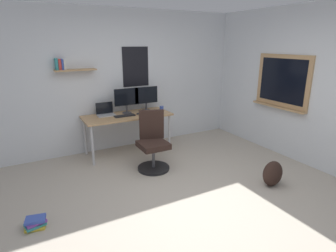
{
  "coord_description": "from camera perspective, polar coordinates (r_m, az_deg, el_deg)",
  "views": [
    {
      "loc": [
        -1.72,
        -2.62,
        2.0
      ],
      "look_at": [
        0.08,
        0.71,
        0.85
      ],
      "focal_mm": 29.57,
      "sensor_mm": 36.0,
      "label": 1
    }
  ],
  "objects": [
    {
      "name": "desk",
      "position": [
        5.12,
        -8.37,
        1.59
      ],
      "size": [
        1.58,
        0.67,
        0.73
      ],
      "color": "tan",
      "rests_on": "ground"
    },
    {
      "name": "laptop",
      "position": [
        5.13,
        -12.76,
        2.78
      ],
      "size": [
        0.31,
        0.21,
        0.23
      ],
      "color": "#ADAFB5",
      "rests_on": "desk"
    },
    {
      "name": "monitor_secondary",
      "position": [
        5.3,
        -4.52,
        5.98
      ],
      "size": [
        0.46,
        0.17,
        0.46
      ],
      "color": "#38383D",
      "rests_on": "desk"
    },
    {
      "name": "ground_plane",
      "position": [
        3.72,
        4.32,
        -15.71
      ],
      "size": [
        5.2,
        5.2,
        0.0
      ],
      "primitive_type": "plane",
      "color": "#ADA393",
      "rests_on": "ground"
    },
    {
      "name": "keyboard",
      "position": [
        5.0,
        -8.93,
        2.1
      ],
      "size": [
        0.37,
        0.13,
        0.02
      ],
      "primitive_type": "cube",
      "color": "black",
      "rests_on": "desk"
    },
    {
      "name": "wall_right",
      "position": [
        4.99,
        29.11,
        6.72
      ],
      "size": [
        0.22,
        5.0,
        2.6
      ],
      "color": "silver",
      "rests_on": "ground"
    },
    {
      "name": "book_stack_on_floor",
      "position": [
        3.61,
        -25.65,
        -17.57
      ],
      "size": [
        0.25,
        0.21,
        0.12
      ],
      "color": "gold",
      "rests_on": "ground"
    },
    {
      "name": "coffee_mug",
      "position": [
        5.33,
        -1.33,
        3.62
      ],
      "size": [
        0.08,
        0.08,
        0.09
      ],
      "primitive_type": "cylinder",
      "color": "#334CA5",
      "rests_on": "desk"
    },
    {
      "name": "office_chair",
      "position": [
        4.5,
        -3.16,
        -3.83
      ],
      "size": [
        0.52,
        0.55,
        0.95
      ],
      "color": "black",
      "rests_on": "ground"
    },
    {
      "name": "computer_mouse",
      "position": [
        5.1,
        -5.97,
        2.57
      ],
      "size": [
        0.1,
        0.06,
        0.03
      ],
      "primitive_type": "ellipsoid",
      "color": "#262628",
      "rests_on": "desk"
    },
    {
      "name": "monitor_primary",
      "position": [
        5.16,
        -8.54,
        5.53
      ],
      "size": [
        0.46,
        0.17,
        0.46
      ],
      "color": "#38383D",
      "rests_on": "desk"
    },
    {
      "name": "wall_back",
      "position": [
        5.39,
        -9.74,
        9.23
      ],
      "size": [
        5.0,
        0.3,
        2.6
      ],
      "color": "silver",
      "rests_on": "ground"
    },
    {
      "name": "backpack",
      "position": [
        4.31,
        20.76,
        -9.16
      ],
      "size": [
        0.32,
        0.22,
        0.38
      ],
      "primitive_type": "ellipsoid",
      "color": "black",
      "rests_on": "ground"
    }
  ]
}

